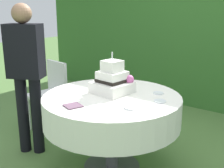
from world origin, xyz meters
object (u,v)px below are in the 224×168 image
object	(u,v)px
wedding_cake	(113,81)
napkin_stack	(73,106)
serving_plate_far	(130,108)
standing_person	(26,70)
cake_table	(112,109)
garden_chair	(51,89)
serving_plate_near	(158,93)
serving_plate_left	(160,101)

from	to	relation	value
wedding_cake	napkin_stack	size ratio (longest dim) A/B	2.97
serving_plate_far	standing_person	world-z (taller)	standing_person
cake_table	serving_plate_far	distance (m)	0.41
serving_plate_far	garden_chair	xyz separation A→B (m)	(-1.52, 0.46, -0.22)
napkin_stack	standing_person	bearing A→B (deg)	168.92
cake_table	wedding_cake	world-z (taller)	wedding_cake
cake_table	serving_plate_near	xyz separation A→B (m)	(0.32, 0.32, 0.14)
serving_plate_far	napkin_stack	size ratio (longest dim) A/B	0.76
wedding_cake	cake_table	bearing A→B (deg)	-57.97
wedding_cake	serving_plate_left	xyz separation A→B (m)	(0.50, 0.03, -0.11)
wedding_cake	standing_person	xyz separation A→B (m)	(-0.86, -0.35, 0.06)
garden_chair	serving_plate_near	bearing A→B (deg)	1.58
serving_plate_near	napkin_stack	size ratio (longest dim) A/B	0.76
cake_table	standing_person	distance (m)	1.00
serving_plate_left	napkin_stack	bearing A→B (deg)	-133.90
cake_table	serving_plate_far	world-z (taller)	serving_plate_far
serving_plate_far	cake_table	bearing A→B (deg)	150.58
serving_plate_near	serving_plate_left	world-z (taller)	same
cake_table	garden_chair	size ratio (longest dim) A/B	1.47
serving_plate_far	garden_chair	distance (m)	1.61
wedding_cake	serving_plate_far	xyz separation A→B (m)	(0.38, -0.27, -0.11)
garden_chair	napkin_stack	bearing A→B (deg)	-32.59
napkin_stack	serving_plate_far	bearing A→B (deg)	30.85
serving_plate_far	standing_person	bearing A→B (deg)	-176.13
serving_plate_near	standing_person	size ratio (longest dim) A/B	0.06
cake_table	napkin_stack	xyz separation A→B (m)	(-0.08, -0.43, 0.14)
serving_plate_near	serving_plate_far	distance (m)	0.50
standing_person	serving_plate_near	bearing A→B (deg)	25.54
wedding_cake	standing_person	distance (m)	0.93
cake_table	garden_chair	distance (m)	1.22
cake_table	serving_plate_far	bearing A→B (deg)	-29.42
cake_table	napkin_stack	bearing A→B (deg)	-100.60
cake_table	napkin_stack	distance (m)	0.46
serving_plate_near	garden_chair	xyz separation A→B (m)	(-1.51, -0.04, -0.22)
napkin_stack	serving_plate_left	bearing A→B (deg)	46.10
wedding_cake	standing_person	size ratio (longest dim) A/B	0.25
serving_plate_near	napkin_stack	xyz separation A→B (m)	(-0.40, -0.75, -0.00)
cake_table	serving_plate_far	size ratio (longest dim) A/B	12.85
cake_table	serving_plate_left	bearing A→B (deg)	14.32
garden_chair	standing_person	xyz separation A→B (m)	(0.28, -0.55, 0.39)
cake_table	serving_plate_left	distance (m)	0.48
wedding_cake	standing_person	bearing A→B (deg)	-157.78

